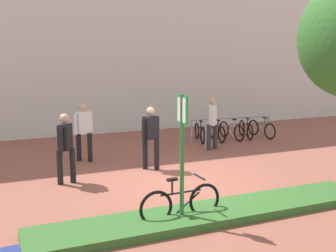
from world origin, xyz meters
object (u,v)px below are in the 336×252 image
(person_suited_navy, at_px, (65,144))
(bollard_steel, at_px, (207,136))
(parking_sign_post, at_px, (182,140))
(person_shirt_blue, at_px, (212,120))
(bike_rack_cluster, at_px, (231,130))
(bike_at_sign, at_px, (181,203))
(person_shirt_white, at_px, (84,128))
(person_suited_dark, at_px, (151,134))

(person_suited_navy, bearing_deg, bollard_steel, 21.50)
(parking_sign_post, distance_m, person_shirt_blue, 6.27)
(person_suited_navy, bearing_deg, person_shirt_blue, 20.31)
(bike_rack_cluster, bearing_deg, bollard_steel, -144.75)
(parking_sign_post, distance_m, bike_at_sign, 1.23)
(parking_sign_post, xyz_separation_m, person_shirt_white, (-0.70, 5.27, -0.59))
(bollard_steel, bearing_deg, person_suited_navy, -158.50)
(bike_rack_cluster, bearing_deg, person_suited_dark, -147.35)
(bike_rack_cluster, xyz_separation_m, person_shirt_blue, (-1.49, -1.22, 0.64))
(bike_at_sign, height_order, person_shirt_white, person_shirt_white)
(parking_sign_post, xyz_separation_m, bike_at_sign, (0.03, 0.11, -1.23))
(person_suited_navy, relative_size, person_shirt_white, 1.00)
(parking_sign_post, height_order, person_shirt_white, parking_sign_post)
(person_shirt_blue, bearing_deg, parking_sign_post, -124.19)
(bike_at_sign, xyz_separation_m, person_shirt_white, (-0.73, 5.16, 0.63))
(bollard_steel, xyz_separation_m, person_shirt_blue, (0.13, -0.07, 0.53))
(person_suited_dark, height_order, person_suited_navy, same)
(bike_at_sign, bearing_deg, person_suited_navy, 116.53)
(parking_sign_post, distance_m, person_suited_navy, 3.69)
(bike_at_sign, xyz_separation_m, bollard_steel, (3.34, 5.13, 0.10))
(bollard_steel, height_order, person_suited_dark, person_suited_dark)
(bike_at_sign, height_order, bollard_steel, bollard_steel)
(person_suited_navy, distance_m, person_shirt_blue, 5.40)
(person_suited_dark, bearing_deg, person_shirt_blue, 28.62)
(person_suited_dark, distance_m, person_suited_navy, 2.38)
(bike_rack_cluster, relative_size, person_shirt_blue, 1.86)
(person_suited_dark, relative_size, person_shirt_white, 1.00)
(bike_rack_cluster, distance_m, person_shirt_white, 5.84)
(person_suited_dark, xyz_separation_m, person_shirt_blue, (2.72, 1.49, 0.00))
(person_shirt_white, xyz_separation_m, person_shirt_blue, (4.21, -0.10, 0.00))
(bollard_steel, bearing_deg, person_suited_dark, -149.05)
(bollard_steel, distance_m, person_shirt_white, 4.11)
(person_suited_dark, bearing_deg, parking_sign_post, -102.08)
(bollard_steel, bearing_deg, bike_rack_cluster, 35.25)
(bollard_steel, xyz_separation_m, person_suited_navy, (-4.93, -1.94, 0.53))
(parking_sign_post, xyz_separation_m, bike_rack_cluster, (5.00, 6.38, -1.23))
(bike_at_sign, xyz_separation_m, person_shirt_blue, (3.47, 5.06, 0.63))
(bike_at_sign, distance_m, person_shirt_blue, 6.17)
(parking_sign_post, bearing_deg, bollard_steel, 57.15)
(bike_at_sign, distance_m, bike_rack_cluster, 8.00)
(person_suited_dark, height_order, person_shirt_white, same)
(person_suited_dark, relative_size, person_shirt_blue, 1.00)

